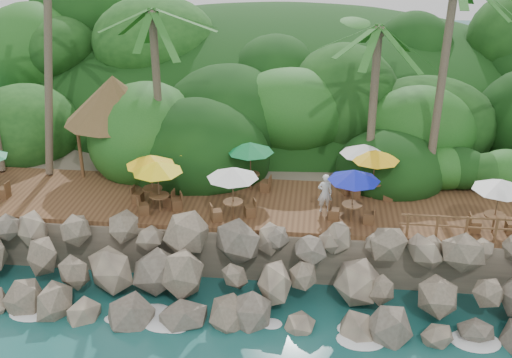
# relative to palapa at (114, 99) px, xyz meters

# --- Properties ---
(ground) EXTENTS (140.00, 140.00, 0.00)m
(ground) POSITION_rel_palapa_xyz_m (7.08, -9.17, -5.79)
(ground) COLOR #19514F
(ground) RESTS_ON ground
(land_base) EXTENTS (32.00, 25.20, 2.10)m
(land_base) POSITION_rel_palapa_xyz_m (7.08, 6.83, -4.74)
(land_base) COLOR gray
(land_base) RESTS_ON ground
(jungle_hill) EXTENTS (44.80, 28.00, 15.40)m
(jungle_hill) POSITION_rel_palapa_xyz_m (7.08, 14.33, -5.79)
(jungle_hill) COLOR #143811
(jungle_hill) RESTS_ON ground
(seawall) EXTENTS (29.00, 4.00, 2.30)m
(seawall) POSITION_rel_palapa_xyz_m (7.08, -7.17, -4.64)
(seawall) COLOR gray
(seawall) RESTS_ON ground
(terrace) EXTENTS (26.00, 5.00, 0.20)m
(terrace) POSITION_rel_palapa_xyz_m (7.08, -3.17, -3.59)
(terrace) COLOR brown
(terrace) RESTS_ON land_base
(jungle_foliage) EXTENTS (44.00, 16.00, 12.00)m
(jungle_foliage) POSITION_rel_palapa_xyz_m (7.08, 5.83, -5.79)
(jungle_foliage) COLOR #143811
(jungle_foliage) RESTS_ON ground
(foam_line) EXTENTS (25.20, 0.80, 0.06)m
(foam_line) POSITION_rel_palapa_xyz_m (7.08, -8.87, -5.76)
(foam_line) COLOR white
(foam_line) RESTS_ON ground
(palapa) EXTENTS (4.89, 4.89, 4.60)m
(palapa) POSITION_rel_palapa_xyz_m (0.00, 0.00, 0.00)
(palapa) COLOR brown
(palapa) RESTS_ON ground
(dining_clusters) EXTENTS (23.47, 5.31, 2.28)m
(dining_clusters) POSITION_rel_palapa_xyz_m (6.95, -3.36, -1.59)
(dining_clusters) COLOR brown
(dining_clusters) RESTS_ON terrace
(railing) EXTENTS (7.20, 0.10, 1.00)m
(railing) POSITION_rel_palapa_xyz_m (16.55, -5.52, -2.88)
(railing) COLOR brown
(railing) RESTS_ON terrace
(waiter) EXTENTS (0.68, 0.50, 1.72)m
(waiter) POSITION_rel_palapa_xyz_m (10.04, -3.75, -2.63)
(waiter) COLOR white
(waiter) RESTS_ON terrace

